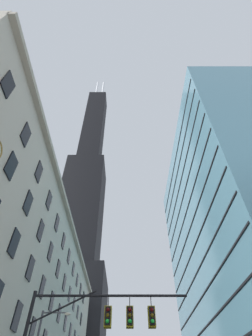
{
  "coord_description": "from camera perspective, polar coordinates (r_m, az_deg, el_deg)",
  "views": [
    {
      "loc": [
        -1.5,
        -11.29,
        1.97
      ],
      "look_at": [
        -1.62,
        22.08,
        35.51
      ],
      "focal_mm": 26.66,
      "sensor_mm": 36.0,
      "label": 1
    }
  ],
  "objects": [
    {
      "name": "glass_office_midrise",
      "position": [
        54.85,
        25.16,
        -14.49
      ],
      "size": [
        19.95,
        45.13,
        52.74
      ],
      "color": "teal",
      "rests_on": "ground"
    },
    {
      "name": "traffic_signal_mast",
      "position": [
        15.92,
        -5.89,
        -32.69
      ],
      "size": [
        9.01,
        0.63,
        7.14
      ],
      "color": "black",
      "rests_on": "sidewalk_left"
    },
    {
      "name": "dark_skyscraper",
      "position": [
        100.99,
        -10.88,
        -14.85
      ],
      "size": [
        24.16,
        24.16,
        178.85
      ],
      "color": "black",
      "rests_on": "ground"
    }
  ]
}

